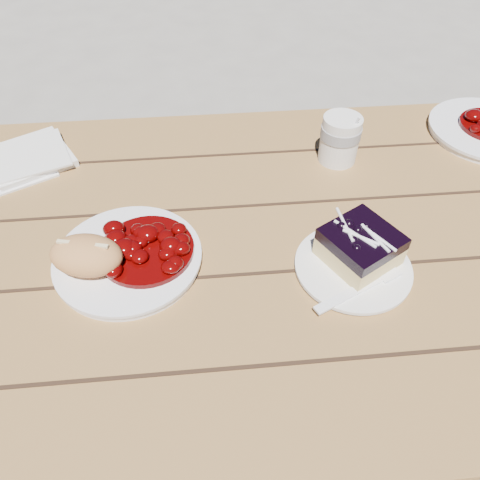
{
  "coord_description": "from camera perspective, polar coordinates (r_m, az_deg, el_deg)",
  "views": [
    {
      "loc": [
        -0.0,
        -0.55,
        1.31
      ],
      "look_at": [
        0.04,
        -0.06,
        0.81
      ],
      "focal_mm": 35.0,
      "sensor_mm": 36.0,
      "label": 1
    }
  ],
  "objects": [
    {
      "name": "fork_table",
      "position": [
        0.98,
        -24.64,
        6.21
      ],
      "size": [
        0.15,
        0.1,
        0.0
      ],
      "primitive_type": null,
      "rotation": [
        0.0,
        0.0,
        2.05
      ],
      "color": "white",
      "rests_on": "picnic_table"
    },
    {
      "name": "goulash_stew",
      "position": [
        0.74,
        -11.5,
        -0.39
      ],
      "size": [
        0.15,
        0.15,
        0.04
      ],
      "primitive_type": null,
      "color": "#530302",
      "rests_on": "main_plate"
    },
    {
      "name": "bread_roll",
      "position": [
        0.74,
        -18.22,
        -1.79
      ],
      "size": [
        0.13,
        0.1,
        0.06
      ],
      "primitive_type": "ellipsoid",
      "rotation": [
        0.0,
        0.0,
        -0.23
      ],
      "color": "tan",
      "rests_on": "main_plate"
    },
    {
      "name": "coffee_cup",
      "position": [
        0.95,
        12.06,
        11.92
      ],
      "size": [
        0.08,
        0.08,
        0.09
      ],
      "primitive_type": "cylinder",
      "color": "white",
      "rests_on": "picnic_table"
    },
    {
      "name": "picnic_table",
      "position": [
        0.91,
        -3.17,
        -7.13
      ],
      "size": [
        2.0,
        1.55,
        0.75
      ],
      "color": "brown",
      "rests_on": "ground"
    },
    {
      "name": "main_plate",
      "position": [
        0.77,
        -13.43,
        -2.3
      ],
      "size": [
        0.23,
        0.23,
        0.02
      ],
      "primitive_type": "cylinder",
      "color": "white",
      "rests_on": "picnic_table"
    },
    {
      "name": "fork_dessert",
      "position": [
        0.71,
        13.26,
        -6.35
      ],
      "size": [
        0.16,
        0.09,
        0.0
      ],
      "primitive_type": null,
      "rotation": [
        0.0,
        0.0,
        -1.13
      ],
      "color": "white",
      "rests_on": "dessert_plate"
    },
    {
      "name": "ground",
      "position": [
        1.42,
        -2.16,
        -21.54
      ],
      "size": [
        60.0,
        60.0,
        0.0
      ],
      "primitive_type": "plane",
      "color": "gray",
      "rests_on": "ground"
    },
    {
      "name": "blueberry_cake",
      "position": [
        0.75,
        14.44,
        -0.71
      ],
      "size": [
        0.14,
        0.14,
        0.06
      ],
      "rotation": [
        0.0,
        0.0,
        0.52
      ],
      "color": "#ECD281",
      "rests_on": "dessert_plate"
    },
    {
      "name": "napkin_stack",
      "position": [
        1.04,
        -24.32,
        9.15
      ],
      "size": [
        0.2,
        0.2,
        0.01
      ],
      "primitive_type": "cube",
      "rotation": [
        0.0,
        0.0,
        0.52
      ],
      "color": "white",
      "rests_on": "picnic_table"
    },
    {
      "name": "dessert_plate",
      "position": [
        0.76,
        13.58,
        -3.3
      ],
      "size": [
        0.18,
        0.18,
        0.01
      ],
      "primitive_type": "cylinder",
      "color": "white",
      "rests_on": "picnic_table"
    }
  ]
}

